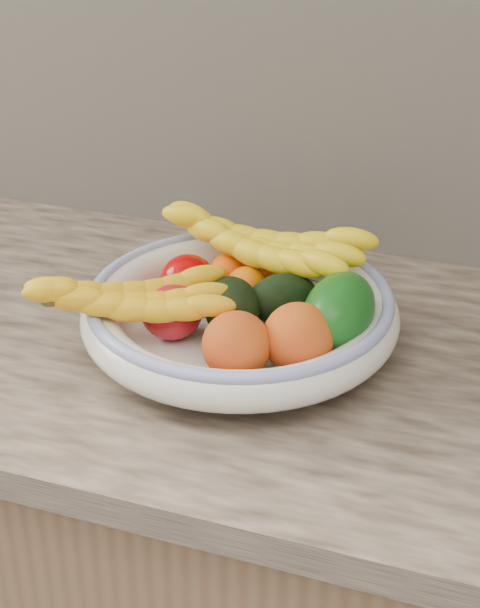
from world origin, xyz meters
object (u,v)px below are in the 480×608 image
object	(u,v)px
green_mango	(339,312)
banana_bunch_front	(130,305)
banana_bunch_back	(260,251)
fruit_bowl	(240,312)

from	to	relation	value
green_mango	banana_bunch_front	world-z (taller)	green_mango
banana_bunch_back	banana_bunch_front	distance (m)	0.20
green_mango	banana_bunch_front	bearing A→B (deg)	-160.34
banana_bunch_back	green_mango	bearing A→B (deg)	-26.96
fruit_bowl	banana_bunch_front	bearing A→B (deg)	-143.13
fruit_bowl	banana_bunch_front	size ratio (longest dim) A/B	1.53
green_mango	banana_bunch_front	size ratio (longest dim) A/B	0.49
green_mango	fruit_bowl	bearing A→B (deg)	178.84
banana_bunch_back	fruit_bowl	bearing A→B (deg)	-75.40
banana_bunch_front	green_mango	bearing A→B (deg)	-10.74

